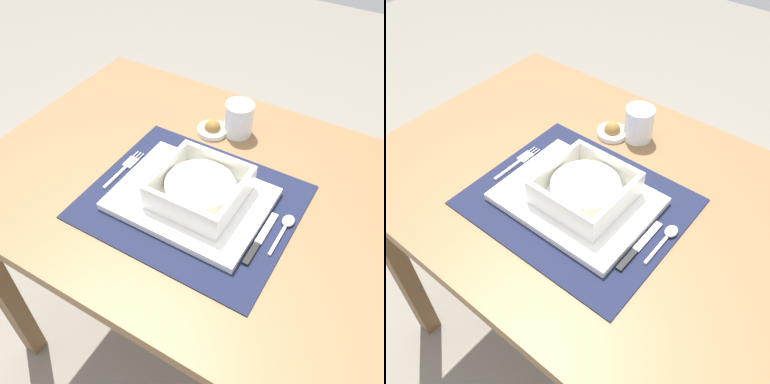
% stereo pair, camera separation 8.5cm
% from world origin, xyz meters
% --- Properties ---
extents(ground_plane, '(6.00, 6.00, 0.00)m').
position_xyz_m(ground_plane, '(0.00, 0.00, 0.00)').
color(ground_plane, gray).
extents(dining_table, '(0.96, 0.71, 0.73)m').
position_xyz_m(dining_table, '(0.00, 0.00, 0.62)').
color(dining_table, brown).
rests_on(dining_table, ground).
extents(placemat, '(0.42, 0.35, 0.00)m').
position_xyz_m(placemat, '(0.03, -0.06, 0.73)').
color(placemat, '#191E38').
rests_on(placemat, dining_table).
extents(serving_plate, '(0.30, 0.23, 0.02)m').
position_xyz_m(serving_plate, '(0.03, -0.06, 0.74)').
color(serving_plate, white).
rests_on(serving_plate, placemat).
extents(porridge_bowl, '(0.17, 0.17, 0.06)m').
position_xyz_m(porridge_bowl, '(0.04, -0.05, 0.77)').
color(porridge_bowl, white).
rests_on(porridge_bowl, serving_plate).
extents(fork, '(0.02, 0.13, 0.00)m').
position_xyz_m(fork, '(-0.15, -0.05, 0.73)').
color(fork, silver).
rests_on(fork, placemat).
extents(spoon, '(0.02, 0.11, 0.01)m').
position_xyz_m(spoon, '(0.22, -0.02, 0.74)').
color(spoon, silver).
rests_on(spoon, placemat).
extents(butter_knife, '(0.01, 0.14, 0.01)m').
position_xyz_m(butter_knife, '(0.19, -0.08, 0.73)').
color(butter_knife, black).
rests_on(butter_knife, placemat).
extents(drinking_glass, '(0.07, 0.07, 0.08)m').
position_xyz_m(drinking_glass, '(0.01, 0.20, 0.77)').
color(drinking_glass, white).
rests_on(drinking_glass, dining_table).
extents(condiment_saucer, '(0.07, 0.07, 0.04)m').
position_xyz_m(condiment_saucer, '(-0.05, 0.17, 0.74)').
color(condiment_saucer, white).
rests_on(condiment_saucer, dining_table).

